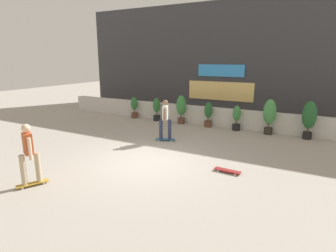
{
  "coord_description": "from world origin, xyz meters",
  "views": [
    {
      "loc": [
        4.79,
        -7.24,
        3.32
      ],
      "look_at": [
        0.0,
        1.5,
        0.9
      ],
      "focal_mm": 30.03,
      "sensor_mm": 36.0,
      "label": 1
    }
  ],
  "objects": [
    {
      "name": "skater_mid_plaza",
      "position": [
        -1.7,
        -2.92,
        0.94
      ],
      "size": [
        0.52,
        0.81,
        1.7
      ],
      "color": "#BF8C26",
      "rests_on": "ground"
    },
    {
      "name": "skateboard_near_camera",
      "position": [
        2.6,
        0.45,
        0.06
      ],
      "size": [
        0.81,
        0.25,
        0.08
      ],
      "color": "maroon",
      "rests_on": "ground"
    },
    {
      "name": "potted_plant_2",
      "position": [
        -1.45,
        5.55,
        0.85
      ],
      "size": [
        0.5,
        0.5,
        1.47
      ],
      "color": "brown",
      "rests_on": "ground"
    },
    {
      "name": "potted_plant_3",
      "position": [
        0.03,
        5.55,
        0.67
      ],
      "size": [
        0.39,
        0.39,
        1.24
      ],
      "color": "brown",
      "rests_on": "ground"
    },
    {
      "name": "building_backdrop",
      "position": [
        -0.0,
        10.0,
        3.25
      ],
      "size": [
        20.0,
        2.08,
        6.5
      ],
      "color": "#38383D",
      "rests_on": "ground"
    },
    {
      "name": "potted_plant_5",
      "position": [
        2.89,
        5.55,
        0.92
      ],
      "size": [
        0.55,
        0.55,
        1.57
      ],
      "color": "#2D2823",
      "rests_on": "ground"
    },
    {
      "name": "skater_by_wall_left",
      "position": [
        -0.64,
        2.44,
        0.94
      ],
      "size": [
        0.82,
        0.53,
        1.7
      ],
      "color": "#266699",
      "rests_on": "ground"
    },
    {
      "name": "potted_plant_0",
      "position": [
        -4.4,
        5.55,
        0.63
      ],
      "size": [
        0.36,
        0.36,
        1.2
      ],
      "color": "brown",
      "rests_on": "ground"
    },
    {
      "name": "potted_plant_4",
      "position": [
        1.44,
        5.55,
        0.62
      ],
      "size": [
        0.36,
        0.36,
        1.18
      ],
      "color": "black",
      "rests_on": "ground"
    },
    {
      "name": "ground_plane",
      "position": [
        0.0,
        0.0,
        0.0
      ],
      "size": [
        48.0,
        48.0,
        0.0
      ],
      "primitive_type": "plane",
      "color": "#A8A093"
    },
    {
      "name": "potted_plant_1",
      "position": [
        -2.92,
        5.55,
        0.66
      ],
      "size": [
        0.38,
        0.38,
        1.23
      ],
      "color": "black",
      "rests_on": "ground"
    },
    {
      "name": "potted_plant_6",
      "position": [
        4.46,
        5.55,
        0.95
      ],
      "size": [
        0.57,
        0.57,
        1.61
      ],
      "color": "black",
      "rests_on": "ground"
    },
    {
      "name": "planter_wall",
      "position": [
        0.0,
        6.0,
        0.45
      ],
      "size": [
        18.0,
        0.4,
        0.9
      ],
      "primitive_type": "cube",
      "color": "beige",
      "rests_on": "ground"
    }
  ]
}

